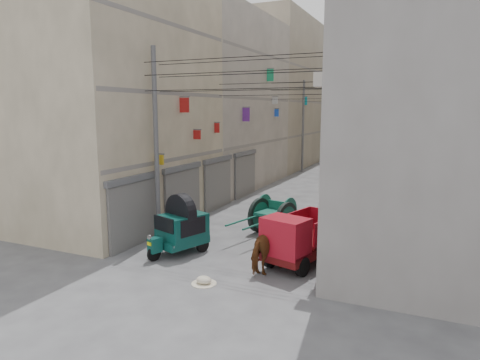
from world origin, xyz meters
The scene contains 18 objects.
ground centered at (0.00, 0.00, 0.00)m, with size 140.00×140.00×0.00m, color #48484A.
building_row_left centered at (-8.00, 34.13, 6.46)m, with size 8.00×62.00×14.00m.
building_row_right centered at (8.00, 34.13, 6.46)m, with size 8.00×62.00×14.00m.
end_cap_building centered at (0.00, 66.00, 6.50)m, with size 22.00×10.00×13.00m, color #9E927D.
shutters_left centered at (-3.92, 10.38, 1.49)m, with size 0.18×14.40×2.88m.
signboards centered at (-0.01, 21.66, 3.43)m, with size 8.22×40.52×5.67m.
ac_units centered at (3.65, 7.67, 7.43)m, with size 0.70×6.55×3.35m.
utility_poles centered at (0.00, 17.00, 4.00)m, with size 7.40×22.20×8.00m.
overhead_cables centered at (0.00, 14.40, 6.77)m, with size 7.40×22.52×1.12m.
auto_rickshaw centered at (-1.74, 4.82, 1.04)m, with size 1.94×2.60×1.76m.
tonga_cart centered at (0.63, 8.55, 0.81)m, with size 2.12×3.65×1.55m.
mini_truck centered at (2.76, 5.27, 0.91)m, with size 2.35×3.64×1.89m.
second_cart centered at (0.13, 10.55, 0.71)m, with size 1.76×1.62×1.33m.
feed_sack centered at (0.51, 2.53, 0.13)m, with size 0.50×0.40×0.25m, color beige.
horse centered at (2.20, 4.48, 0.86)m, with size 0.93×2.04×1.72m, color brown.
distant_car_white centered at (-0.71, 26.56, 0.60)m, with size 1.42×3.53×1.20m, color #B7B7B7.
distant_car_grey centered at (1.34, 30.08, 0.58)m, with size 1.23×3.53×1.16m, color slate.
distant_car_green centered at (-0.74, 36.76, 0.59)m, with size 1.66×4.08×1.19m, color #1B513E.
Camera 1 is at (6.82, -8.73, 5.45)m, focal length 32.00 mm.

